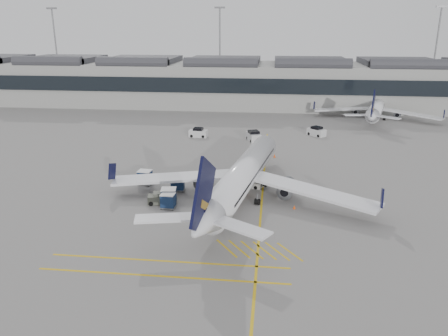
# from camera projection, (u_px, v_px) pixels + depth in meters

# --- Properties ---
(ground) EXTENTS (220.00, 220.00, 0.00)m
(ground) POSITION_uv_depth(u_px,v_px,m) (172.00, 215.00, 49.22)
(ground) COLOR gray
(ground) RESTS_ON ground
(terminal) EXTENTS (200.00, 20.45, 12.40)m
(terminal) POSITION_uv_depth(u_px,v_px,m) (232.00, 82.00, 115.24)
(terminal) COLOR #9E9E99
(terminal) RESTS_ON ground
(light_masts) EXTENTS (113.00, 0.60, 25.45)m
(light_masts) POSITION_uv_depth(u_px,v_px,m) (231.00, 47.00, 126.12)
(light_masts) COLOR slate
(light_masts) RESTS_ON ground
(apron_markings) EXTENTS (0.25, 60.00, 0.01)m
(apron_markings) POSITION_uv_depth(u_px,v_px,m) (263.00, 187.00, 57.59)
(apron_markings) COLOR gold
(apron_markings) RESTS_ON ground
(airliner_main) EXTENTS (32.59, 35.89, 9.60)m
(airliner_main) POSITION_uv_depth(u_px,v_px,m) (242.00, 176.00, 53.35)
(airliner_main) COLOR white
(airliner_main) RESTS_ON ground
(airliner_far) EXTENTS (27.20, 30.14, 8.23)m
(airliner_far) POSITION_uv_depth(u_px,v_px,m) (377.00, 108.00, 99.66)
(airliner_far) COLOR white
(airliner_far) RESTS_ON ground
(belt_loader) EXTENTS (5.11, 3.07, 2.03)m
(belt_loader) POSITION_uv_depth(u_px,v_px,m) (247.00, 181.00, 58.11)
(belt_loader) COLOR beige
(belt_loader) RESTS_ON ground
(baggage_cart_a) EXTENTS (1.77, 1.49, 1.80)m
(baggage_cart_a) POSITION_uv_depth(u_px,v_px,m) (168.00, 200.00, 50.80)
(baggage_cart_a) COLOR gray
(baggage_cart_a) RESTS_ON ground
(baggage_cart_b) EXTENTS (1.88, 1.59, 1.88)m
(baggage_cart_b) POSITION_uv_depth(u_px,v_px,m) (178.00, 183.00, 56.22)
(baggage_cart_b) COLOR gray
(baggage_cart_b) RESTS_ON ground
(baggage_cart_c) EXTENTS (1.99, 1.70, 1.95)m
(baggage_cart_c) POSITION_uv_depth(u_px,v_px,m) (145.00, 177.00, 58.43)
(baggage_cart_c) COLOR gray
(baggage_cart_c) RESTS_ON ground
(baggage_cart_d) EXTENTS (2.05, 1.77, 1.97)m
(baggage_cart_d) POSITION_uv_depth(u_px,v_px,m) (169.00, 196.00, 51.93)
(baggage_cart_d) COLOR gray
(baggage_cart_d) RESTS_ON ground
(ramp_agent_a) EXTENTS (0.68, 0.62, 1.56)m
(ramp_agent_a) POSITION_uv_depth(u_px,v_px,m) (243.00, 188.00, 55.15)
(ramp_agent_a) COLOR #FF530D
(ramp_agent_a) RESTS_ON ground
(ramp_agent_b) EXTENTS (1.02, 0.88, 1.80)m
(ramp_agent_b) POSITION_uv_depth(u_px,v_px,m) (233.00, 196.00, 52.22)
(ramp_agent_b) COLOR #FF420D
(ramp_agent_b) RESTS_ON ground
(pushback_tug) EXTENTS (2.81, 2.08, 1.41)m
(pushback_tug) POSITION_uv_depth(u_px,v_px,m) (159.00, 198.00, 52.26)
(pushback_tug) COLOR #515447
(pushback_tug) RESTS_ON ground
(safety_cone_nose) EXTENTS (0.40, 0.40, 0.56)m
(safety_cone_nose) POSITION_uv_depth(u_px,v_px,m) (274.00, 156.00, 70.66)
(safety_cone_nose) COLOR #F24C0A
(safety_cone_nose) RESTS_ON ground
(safety_cone_engine) EXTENTS (0.34, 0.34, 0.47)m
(safety_cone_engine) POSITION_uv_depth(u_px,v_px,m) (294.00, 207.00, 50.79)
(safety_cone_engine) COLOR #F24C0A
(safety_cone_engine) RESTS_ON ground
(service_van_left) EXTENTS (3.55, 2.02, 1.75)m
(service_van_left) POSITION_uv_depth(u_px,v_px,m) (198.00, 133.00, 83.59)
(service_van_left) COLOR silver
(service_van_left) RESTS_ON ground
(service_van_mid) EXTENTS (3.07, 4.21, 1.95)m
(service_van_mid) POSITION_uv_depth(u_px,v_px,m) (254.00, 136.00, 80.53)
(service_van_mid) COLOR silver
(service_van_mid) RESTS_ON ground
(service_van_right) EXTENTS (3.73, 3.70, 1.80)m
(service_van_right) POSITION_uv_depth(u_px,v_px,m) (316.00, 132.00, 84.44)
(service_van_right) COLOR silver
(service_van_right) RESTS_ON ground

